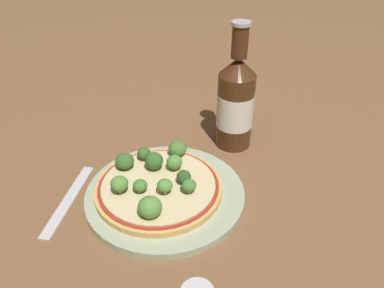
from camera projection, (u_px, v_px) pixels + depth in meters
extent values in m
plane|color=brown|center=(173.00, 194.00, 0.62)|extent=(3.00, 3.00, 0.00)
cylinder|color=#A3B293|center=(165.00, 194.00, 0.61)|extent=(0.26, 0.26, 0.01)
cylinder|color=tan|center=(159.00, 188.00, 0.61)|extent=(0.21, 0.21, 0.01)
cylinder|color=maroon|center=(159.00, 185.00, 0.61)|extent=(0.20, 0.20, 0.00)
cylinder|color=beige|center=(159.00, 185.00, 0.60)|extent=(0.18, 0.18, 0.00)
cylinder|color=#7A9E5B|center=(144.00, 158.00, 0.66)|extent=(0.01, 0.01, 0.01)
ellipsoid|color=#386628|center=(144.00, 153.00, 0.65)|extent=(0.02, 0.02, 0.02)
cylinder|color=#7A9E5B|center=(120.00, 190.00, 0.58)|extent=(0.01, 0.01, 0.01)
ellipsoid|color=#568E3D|center=(119.00, 184.00, 0.58)|extent=(0.03, 0.03, 0.02)
cylinder|color=#7A9E5B|center=(150.00, 213.00, 0.54)|extent=(0.01, 0.01, 0.01)
ellipsoid|color=#568E3D|center=(150.00, 207.00, 0.54)|extent=(0.04, 0.04, 0.03)
cylinder|color=#7A9E5B|center=(125.00, 166.00, 0.64)|extent=(0.01, 0.01, 0.01)
ellipsoid|color=#386628|center=(125.00, 161.00, 0.63)|extent=(0.03, 0.03, 0.03)
cylinder|color=#7A9E5B|center=(175.00, 153.00, 0.67)|extent=(0.01, 0.01, 0.01)
ellipsoid|color=#477A33|center=(175.00, 148.00, 0.66)|extent=(0.03, 0.03, 0.03)
cylinder|color=#7A9E5B|center=(184.00, 180.00, 0.61)|extent=(0.01, 0.01, 0.01)
ellipsoid|color=#2D5123|center=(184.00, 176.00, 0.60)|extent=(0.02, 0.02, 0.02)
cylinder|color=#7A9E5B|center=(154.00, 167.00, 0.63)|extent=(0.01, 0.01, 0.01)
ellipsoid|color=#386628|center=(154.00, 161.00, 0.63)|extent=(0.03, 0.03, 0.03)
cylinder|color=#7A9E5B|center=(189.00, 190.00, 0.58)|extent=(0.01, 0.01, 0.01)
ellipsoid|color=#477A33|center=(189.00, 185.00, 0.58)|extent=(0.02, 0.02, 0.02)
cylinder|color=#7A9E5B|center=(165.00, 191.00, 0.58)|extent=(0.01, 0.01, 0.01)
ellipsoid|color=#568E3D|center=(165.00, 185.00, 0.57)|extent=(0.02, 0.02, 0.02)
cylinder|color=#7A9E5B|center=(141.00, 190.00, 0.58)|extent=(0.01, 0.01, 0.01)
ellipsoid|color=#477A33|center=(140.00, 185.00, 0.58)|extent=(0.02, 0.02, 0.02)
cylinder|color=#7A9E5B|center=(174.00, 167.00, 0.63)|extent=(0.01, 0.01, 0.01)
ellipsoid|color=#568E3D|center=(173.00, 162.00, 0.63)|extent=(0.03, 0.03, 0.02)
cylinder|color=#472814|center=(235.00, 111.00, 0.71)|extent=(0.07, 0.07, 0.15)
cylinder|color=silver|center=(235.00, 110.00, 0.71)|extent=(0.07, 0.07, 0.07)
cone|color=#472814|center=(238.00, 66.00, 0.66)|extent=(0.07, 0.07, 0.03)
cylinder|color=#472814|center=(240.00, 42.00, 0.63)|extent=(0.03, 0.03, 0.06)
cylinder|color=#B2B2B7|center=(241.00, 23.00, 0.62)|extent=(0.03, 0.03, 0.01)
cube|color=silver|center=(69.00, 199.00, 0.61)|extent=(0.03, 0.17, 0.00)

